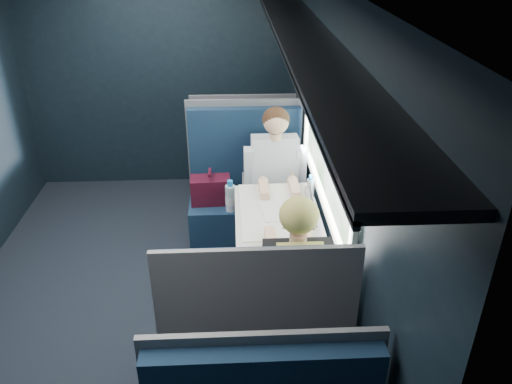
{
  "coord_description": "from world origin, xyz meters",
  "views": [
    {
      "loc": [
        0.75,
        -3.09,
        2.63
      ],
      "look_at": [
        0.9,
        0.0,
        0.95
      ],
      "focal_mm": 35.0,
      "sensor_mm": 36.0,
      "label": 1
    }
  ],
  "objects_px": {
    "seat_bay_far": "(255,339)",
    "woman": "(295,279)",
    "table": "(274,226)",
    "seat_bay_near": "(244,198)",
    "seat_row_front": "(243,157)",
    "cup": "(308,189)",
    "bottle_small": "(310,188)",
    "man": "(275,176)",
    "laptop": "(305,212)"
  },
  "relations": [
    {
      "from": "seat_bay_far",
      "to": "woman",
      "type": "xyz_separation_m",
      "value": [
        0.25,
        0.17,
        0.31
      ]
    },
    {
      "from": "table",
      "to": "seat_bay_near",
      "type": "bearing_deg",
      "value": 102.75
    },
    {
      "from": "seat_row_front",
      "to": "cup",
      "type": "xyz_separation_m",
      "value": [
        0.48,
        -1.45,
        0.37
      ]
    },
    {
      "from": "seat_row_front",
      "to": "cup",
      "type": "bearing_deg",
      "value": -71.72
    },
    {
      "from": "bottle_small",
      "to": "cup",
      "type": "xyz_separation_m",
      "value": [
        0.0,
        0.09,
        -0.05
      ]
    },
    {
      "from": "woman",
      "to": "bottle_small",
      "type": "relative_size",
      "value": 6.55
    },
    {
      "from": "man",
      "to": "cup",
      "type": "relative_size",
      "value": 16.15
    },
    {
      "from": "seat_bay_near",
      "to": "man",
      "type": "xyz_separation_m",
      "value": [
        0.26,
        -0.17,
        0.3
      ]
    },
    {
      "from": "cup",
      "to": "table",
      "type": "bearing_deg",
      "value": -130.94
    },
    {
      "from": "laptop",
      "to": "seat_bay_far",
      "type": "bearing_deg",
      "value": -115.64
    },
    {
      "from": "man",
      "to": "woman",
      "type": "bearing_deg",
      "value": -90.0
    },
    {
      "from": "seat_bay_far",
      "to": "man",
      "type": "relative_size",
      "value": 0.95
    },
    {
      "from": "laptop",
      "to": "bottle_small",
      "type": "distance_m",
      "value": 0.31
    },
    {
      "from": "seat_bay_far",
      "to": "man",
      "type": "distance_m",
      "value": 1.62
    },
    {
      "from": "seat_bay_far",
      "to": "cup",
      "type": "distance_m",
      "value": 1.36
    },
    {
      "from": "seat_row_front",
      "to": "laptop",
      "type": "distance_m",
      "value": 1.92
    },
    {
      "from": "cup",
      "to": "man",
      "type": "bearing_deg",
      "value": 122.89
    },
    {
      "from": "seat_bay_near",
      "to": "bottle_small",
      "type": "xyz_separation_m",
      "value": [
        0.49,
        -0.61,
        0.41
      ]
    },
    {
      "from": "seat_bay_near",
      "to": "man",
      "type": "distance_m",
      "value": 0.43
    },
    {
      "from": "table",
      "to": "man",
      "type": "distance_m",
      "value": 0.7
    },
    {
      "from": "table",
      "to": "seat_row_front",
      "type": "bearing_deg",
      "value": 95.8
    },
    {
      "from": "table",
      "to": "woman",
      "type": "bearing_deg",
      "value": -84.55
    },
    {
      "from": "seat_bay_near",
      "to": "table",
      "type": "bearing_deg",
      "value": -77.25
    },
    {
      "from": "seat_bay_near",
      "to": "seat_row_front",
      "type": "height_order",
      "value": "seat_bay_near"
    },
    {
      "from": "seat_bay_far",
      "to": "bottle_small",
      "type": "height_order",
      "value": "seat_bay_far"
    },
    {
      "from": "seat_bay_far",
      "to": "cup",
      "type": "relative_size",
      "value": 15.39
    },
    {
      "from": "man",
      "to": "laptop",
      "type": "height_order",
      "value": "man"
    },
    {
      "from": "seat_bay_near",
      "to": "laptop",
      "type": "xyz_separation_m",
      "value": [
        0.41,
        -0.91,
        0.38
      ]
    },
    {
      "from": "bottle_small",
      "to": "laptop",
      "type": "bearing_deg",
      "value": -105.05
    },
    {
      "from": "bottle_small",
      "to": "man",
      "type": "bearing_deg",
      "value": 117.54
    },
    {
      "from": "woman",
      "to": "laptop",
      "type": "xyz_separation_m",
      "value": [
        0.15,
        0.66,
        0.07
      ]
    },
    {
      "from": "bottle_small",
      "to": "seat_bay_far",
      "type": "bearing_deg",
      "value": -112.97
    },
    {
      "from": "man",
      "to": "bottle_small",
      "type": "xyz_separation_m",
      "value": [
        0.23,
        -0.44,
        0.11
      ]
    },
    {
      "from": "cup",
      "to": "bottle_small",
      "type": "bearing_deg",
      "value": -90.0
    },
    {
      "from": "man",
      "to": "laptop",
      "type": "relative_size",
      "value": 4.23
    },
    {
      "from": "woman",
      "to": "laptop",
      "type": "height_order",
      "value": "woman"
    },
    {
      "from": "bottle_small",
      "to": "cup",
      "type": "relative_size",
      "value": 2.47
    },
    {
      "from": "seat_row_front",
      "to": "woman",
      "type": "distance_m",
      "value": 2.54
    },
    {
      "from": "seat_bay_near",
      "to": "seat_bay_far",
      "type": "relative_size",
      "value": 1.0
    },
    {
      "from": "woman",
      "to": "cup",
      "type": "height_order",
      "value": "woman"
    },
    {
      "from": "woman",
      "to": "seat_row_front",
      "type": "bearing_deg",
      "value": 95.7
    },
    {
      "from": "table",
      "to": "seat_bay_far",
      "type": "height_order",
      "value": "seat_bay_far"
    },
    {
      "from": "seat_bay_near",
      "to": "man",
      "type": "relative_size",
      "value": 0.95
    },
    {
      "from": "seat_row_front",
      "to": "table",
      "type": "bearing_deg",
      "value": -84.2
    },
    {
      "from": "cup",
      "to": "woman",
      "type": "bearing_deg",
      "value": -102.35
    },
    {
      "from": "seat_bay_near",
      "to": "woman",
      "type": "height_order",
      "value": "woman"
    },
    {
      "from": "woman",
      "to": "cup",
      "type": "xyz_separation_m",
      "value": [
        0.23,
        1.05,
        0.05
      ]
    },
    {
      "from": "cup",
      "to": "laptop",
      "type": "bearing_deg",
      "value": -101.83
    },
    {
      "from": "man",
      "to": "table",
      "type": "bearing_deg",
      "value": -95.52
    },
    {
      "from": "laptop",
      "to": "seat_row_front",
      "type": "bearing_deg",
      "value": 102.24
    }
  ]
}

